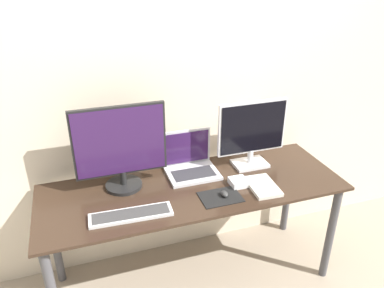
# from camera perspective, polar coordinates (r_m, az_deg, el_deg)

# --- Properties ---
(wall_back) EXTENTS (7.00, 0.05, 2.50)m
(wall_back) POSITION_cam_1_polar(r_m,az_deg,el_deg) (2.30, -2.75, 9.85)
(wall_back) COLOR beige
(wall_back) RESTS_ON ground_plane
(desk) EXTENTS (1.77, 0.62, 0.71)m
(desk) POSITION_cam_1_polar(r_m,az_deg,el_deg) (2.26, 0.23, -8.68)
(desk) COLOR #332319
(desk) RESTS_ON ground_plane
(monitor_left) EXTENTS (0.52, 0.21, 0.50)m
(monitor_left) POSITION_cam_1_polar(r_m,az_deg,el_deg) (2.11, -10.86, -0.49)
(monitor_left) COLOR black
(monitor_left) RESTS_ON desk
(monitor_right) EXTENTS (0.45, 0.15, 0.43)m
(monitor_right) POSITION_cam_1_polar(r_m,az_deg,el_deg) (2.34, 9.13, 1.72)
(monitor_right) COLOR silver
(monitor_right) RESTS_ON desk
(laptop) EXTENTS (0.31, 0.25, 0.25)m
(laptop) POSITION_cam_1_polar(r_m,az_deg,el_deg) (2.32, -0.28, -2.82)
(laptop) COLOR silver
(laptop) RESTS_ON desk
(keyboard) EXTENTS (0.43, 0.13, 0.02)m
(keyboard) POSITION_cam_1_polar(r_m,az_deg,el_deg) (1.99, -9.27, -10.59)
(keyboard) COLOR silver
(keyboard) RESTS_ON desk
(mousepad) EXTENTS (0.23, 0.17, 0.00)m
(mousepad) POSITION_cam_1_polar(r_m,az_deg,el_deg) (2.11, 4.36, -8.05)
(mousepad) COLOR black
(mousepad) RESTS_ON desk
(mouse) EXTENTS (0.04, 0.06, 0.03)m
(mouse) POSITION_cam_1_polar(r_m,az_deg,el_deg) (2.11, 4.97, -7.58)
(mouse) COLOR #333333
(mouse) RESTS_ON mousepad
(book) EXTENTS (0.16, 0.24, 0.02)m
(book) POSITION_cam_1_polar(r_m,az_deg,el_deg) (2.22, 10.72, -6.34)
(book) COLOR silver
(book) RESTS_ON desk
(power_brick) EXTENTS (0.10, 0.10, 0.04)m
(power_brick) POSITION_cam_1_polar(r_m,az_deg,el_deg) (2.22, 7.08, -5.80)
(power_brick) COLOR white
(power_brick) RESTS_ON desk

